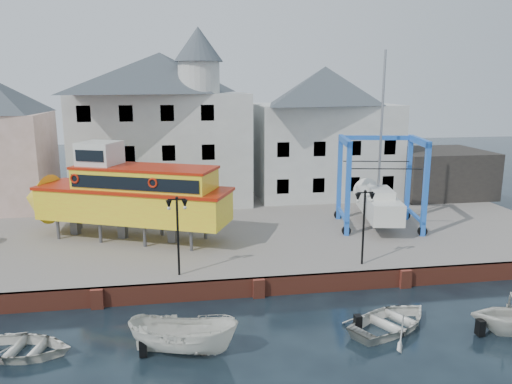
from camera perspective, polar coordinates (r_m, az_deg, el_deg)
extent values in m
plane|color=black|center=(26.28, 0.29, -11.90)|extent=(140.00, 140.00, 0.00)
cube|color=slate|center=(36.34, -2.57, -4.12)|extent=(44.00, 22.00, 1.00)
cube|color=brown|center=(26.18, 0.25, -10.80)|extent=(44.00, 0.25, 1.00)
cube|color=brown|center=(26.04, -17.70, -11.55)|extent=(0.60, 0.36, 1.00)
cube|color=brown|center=(26.03, 0.31, -10.94)|extent=(0.60, 0.36, 1.00)
cube|color=brown|center=(28.37, 16.69, -9.47)|extent=(0.60, 0.36, 1.00)
cube|color=#B7B8B1|center=(42.47, -10.57, 4.98)|extent=(14.00, 8.00, 9.00)
pyramid|color=#3F454B|center=(42.15, -10.90, 13.23)|extent=(14.00, 8.00, 3.20)
cube|color=black|center=(39.58, -18.49, -0.25)|extent=(1.00, 0.08, 1.20)
cube|color=black|center=(39.20, -14.17, -0.10)|extent=(1.00, 0.08, 1.20)
cube|color=black|center=(39.04, -9.78, 0.05)|extent=(1.00, 0.08, 1.20)
cube|color=black|center=(39.12, -5.39, 0.20)|extent=(1.00, 0.08, 1.20)
cube|color=black|center=(39.07, -18.79, 4.05)|extent=(1.00, 0.08, 1.20)
cube|color=black|center=(38.68, -14.40, 4.24)|extent=(1.00, 0.08, 1.20)
cube|color=black|center=(38.53, -9.94, 4.42)|extent=(1.00, 0.08, 1.20)
cube|color=black|center=(38.60, -5.48, 4.56)|extent=(1.00, 0.08, 1.20)
cube|color=black|center=(38.79, -19.10, 8.44)|extent=(1.00, 0.08, 1.20)
cube|color=black|center=(38.40, -14.64, 8.68)|extent=(1.00, 0.08, 1.20)
cube|color=black|center=(38.24, -10.11, 8.87)|extent=(1.00, 0.08, 1.20)
cube|color=black|center=(38.31, -5.57, 9.01)|extent=(1.00, 0.08, 1.20)
cylinder|color=#B7B8B1|center=(39.78, -6.54, 12.86)|extent=(3.20, 3.20, 2.40)
cone|color=#3F454B|center=(39.89, -6.63, 16.45)|extent=(3.80, 3.80, 2.60)
cube|color=#B7B8B1|center=(44.93, 7.68, 4.83)|extent=(12.00, 8.00, 8.00)
pyramid|color=#3F454B|center=(44.56, 7.89, 11.98)|extent=(12.00, 8.00, 3.20)
cube|color=black|center=(40.42, 3.08, 0.63)|extent=(1.00, 0.08, 1.20)
cube|color=black|center=(41.15, 7.17, 0.77)|extent=(1.00, 0.08, 1.20)
cube|color=black|center=(42.09, 11.09, 0.89)|extent=(1.00, 0.08, 1.20)
cube|color=black|center=(43.21, 14.83, 1.00)|extent=(1.00, 0.08, 1.20)
cube|color=black|center=(39.92, 3.13, 4.85)|extent=(1.00, 0.08, 1.20)
cube|color=black|center=(40.66, 7.28, 4.91)|extent=(1.00, 0.08, 1.20)
cube|color=black|center=(41.61, 11.26, 4.94)|extent=(1.00, 0.08, 1.20)
cube|color=black|center=(42.74, 15.05, 4.95)|extent=(1.00, 0.08, 1.20)
cube|color=black|center=(47.31, 20.00, 2.12)|extent=(8.00, 7.00, 4.00)
cylinder|color=black|center=(26.02, -8.90, -5.23)|extent=(0.12, 0.12, 4.00)
cube|color=black|center=(25.48, -9.05, -0.83)|extent=(0.90, 0.06, 0.06)
sphere|color=black|center=(25.47, -9.06, -0.67)|extent=(0.16, 0.16, 0.16)
cone|color=black|center=(25.55, -9.93, -1.45)|extent=(0.32, 0.32, 0.45)
sphere|color=silver|center=(25.59, -9.92, -1.84)|extent=(0.18, 0.18, 0.18)
cone|color=black|center=(25.55, -8.14, -1.39)|extent=(0.32, 0.32, 0.45)
sphere|color=silver|center=(25.59, -8.12, -1.78)|extent=(0.18, 0.18, 0.18)
cylinder|color=black|center=(27.86, 12.18, -4.18)|extent=(0.12, 0.12, 4.00)
cube|color=black|center=(27.36, 12.37, -0.06)|extent=(0.90, 0.06, 0.06)
sphere|color=black|center=(27.35, 12.38, 0.09)|extent=(0.16, 0.16, 0.16)
cone|color=black|center=(27.27, 11.56, -0.64)|extent=(0.32, 0.32, 0.45)
sphere|color=silver|center=(27.32, 11.55, -1.01)|extent=(0.18, 0.18, 0.18)
cone|color=black|center=(27.57, 13.12, -0.58)|extent=(0.32, 0.32, 0.45)
sphere|color=silver|center=(27.61, 13.10, -0.94)|extent=(0.18, 0.18, 0.18)
cylinder|color=#59595E|center=(34.42, -21.68, -3.95)|extent=(0.26, 0.26, 1.30)
cylinder|color=#59595E|center=(36.32, -19.43, -2.95)|extent=(0.26, 0.26, 1.30)
cylinder|color=#59595E|center=(32.74, -17.36, -4.44)|extent=(0.26, 0.26, 1.30)
cylinder|color=#59595E|center=(34.73, -15.26, -3.36)|extent=(0.26, 0.26, 1.30)
cylinder|color=#59595E|center=(31.27, -12.61, -4.96)|extent=(0.26, 0.26, 1.30)
cylinder|color=#59595E|center=(33.35, -10.71, -3.78)|extent=(0.26, 0.26, 1.30)
cylinder|color=#59595E|center=(30.03, -7.42, -5.48)|extent=(0.26, 0.26, 1.30)
cylinder|color=#59595E|center=(32.20, -5.79, -4.21)|extent=(0.26, 0.26, 1.30)
cube|color=#59595E|center=(35.12, -19.94, -3.50)|extent=(0.65, 0.61, 1.30)
cube|color=#59595E|center=(33.30, -14.99, -4.02)|extent=(0.65, 0.61, 1.30)
cube|color=#59595E|center=(31.76, -9.51, -4.55)|extent=(0.65, 0.61, 1.30)
cube|color=yellow|center=(32.48, -13.81, -1.43)|extent=(12.46, 7.95, 1.91)
cone|color=yellow|center=(36.32, -23.63, -0.67)|extent=(3.09, 3.79, 3.30)
cube|color=#AC1E09|center=(32.25, -13.91, 0.37)|extent=(12.76, 8.18, 0.19)
cube|color=yellow|center=(31.73, -12.58, 1.37)|extent=(9.14, 6.22, 1.39)
cube|color=black|center=(30.42, -13.88, 0.92)|extent=(7.65, 3.43, 0.78)
cube|color=black|center=(33.05, -11.40, 1.93)|extent=(7.65, 3.43, 0.78)
cube|color=#AC1E09|center=(31.60, -12.65, 2.74)|extent=(9.34, 6.37, 0.16)
cube|color=silver|center=(32.99, -17.42, 4.12)|extent=(2.98, 2.98, 1.58)
cube|color=black|center=(32.02, -18.52, 3.94)|extent=(1.76, 0.82, 0.70)
torus|color=#AC1E09|center=(32.39, -20.03, 1.44)|extent=(0.61, 0.36, 0.61)
torus|color=#AC1E09|center=(29.75, -11.73, 1.03)|extent=(0.61, 0.36, 0.61)
cube|color=blue|center=(32.69, 10.47, 0.28)|extent=(0.36, 0.36, 6.15)
cylinder|color=black|center=(33.36, 10.28, -4.37)|extent=(0.64, 0.33, 0.61)
cube|color=blue|center=(36.65, 9.51, 1.61)|extent=(0.36, 0.36, 6.15)
cylinder|color=black|center=(37.25, 9.36, -2.57)|extent=(0.64, 0.33, 0.61)
cube|color=blue|center=(33.81, 18.80, 0.21)|extent=(0.36, 0.36, 6.15)
cylinder|color=black|center=(34.46, 18.49, -4.28)|extent=(0.64, 0.33, 0.61)
cube|color=blue|center=(37.65, 17.02, 1.52)|extent=(0.36, 0.36, 6.15)
cylinder|color=black|center=(38.24, 16.76, -2.55)|extent=(0.64, 0.33, 0.61)
cube|color=blue|center=(34.22, 10.15, 5.78)|extent=(1.13, 4.37, 0.43)
cube|color=blue|center=(35.15, 9.83, -2.53)|extent=(1.04, 4.35, 0.18)
cube|color=blue|center=(35.29, 18.17, 5.55)|extent=(1.13, 4.37, 0.43)
cube|color=blue|center=(36.20, 17.63, -2.50)|extent=(1.04, 4.35, 0.18)
cube|color=blue|center=(36.65, 13.54, 6.05)|extent=(5.23, 1.29, 0.31)
cube|color=silver|center=(35.42, 13.85, -1.42)|extent=(3.22, 6.85, 1.40)
cone|color=silver|center=(39.15, 12.67, -0.07)|extent=(2.25, 1.76, 2.02)
cube|color=#59595E|center=(35.67, 13.76, -3.00)|extent=(0.50, 1.59, 0.61)
cube|color=silver|center=(34.79, 14.08, -0.05)|extent=(1.88, 2.85, 0.53)
cylinder|color=#99999E|center=(34.99, 14.17, 7.58)|extent=(0.19, 0.19, 9.66)
cube|color=black|center=(33.36, 14.65, 2.58)|extent=(4.61, 1.00, 0.05)
cube|color=black|center=(36.41, 13.56, 3.43)|extent=(4.61, 1.00, 0.05)
imported|color=silver|center=(21.59, -8.28, -17.78)|extent=(4.87, 2.97, 1.76)
imported|color=silver|center=(24.04, 15.20, -14.79)|extent=(5.54, 5.02, 0.94)
imported|color=silver|center=(23.33, -25.29, -16.48)|extent=(4.80, 3.89, 0.88)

